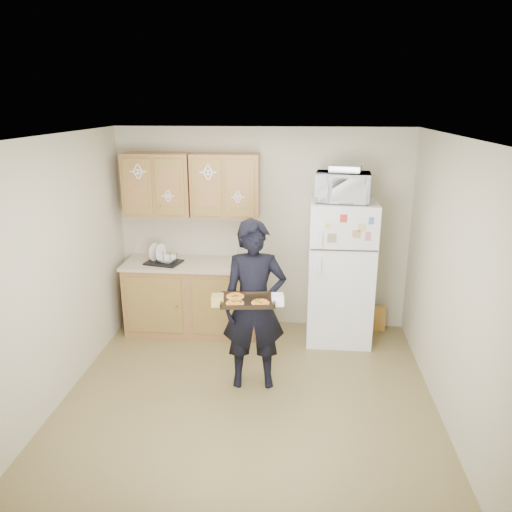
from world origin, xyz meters
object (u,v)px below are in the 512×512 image
at_px(refrigerator, 340,272).
at_px(person, 254,306).
at_px(microwave, 343,187).
at_px(baking_tray, 248,301).
at_px(dish_rack, 163,257).

bearing_deg(refrigerator, person, -128.95).
bearing_deg(microwave, baking_tray, -119.03).
xyz_separation_m(baking_tray, microwave, (0.92, 1.38, 0.83)).
height_order(baking_tray, microwave, microwave).
relative_size(person, microwave, 2.88).
distance_m(refrigerator, microwave, 1.02).
distance_m(person, baking_tray, 0.35).
xyz_separation_m(microwave, dish_rack, (-2.10, 0.04, -0.88)).
relative_size(refrigerator, microwave, 2.85).
distance_m(refrigerator, person, 1.46).
relative_size(person, baking_tray, 3.51).
xyz_separation_m(refrigerator, person, (-0.92, -1.13, 0.01)).
bearing_deg(dish_rack, baking_tray, -50.35).
xyz_separation_m(refrigerator, microwave, (-0.03, -0.05, 1.02)).
bearing_deg(person, microwave, 44.08).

